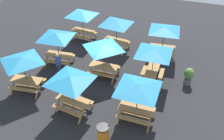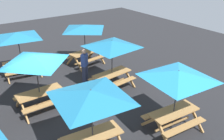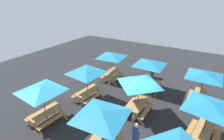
{
  "view_description": "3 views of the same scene",
  "coord_description": "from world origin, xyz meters",
  "px_view_note": "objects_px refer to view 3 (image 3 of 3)",
  "views": [
    {
      "loc": [
        5.13,
        -12.13,
        9.67
      ],
      "look_at": [
        0.92,
        -0.67,
        0.9
      ],
      "focal_mm": 40.0,
      "sensor_mm": 36.0,
      "label": 1
    },
    {
      "loc": [
        2.8,
        8.4,
        5.65
      ],
      "look_at": [
        -3.14,
        -0.01,
        0.9
      ],
      "focal_mm": 40.0,
      "sensor_mm": 36.0,
      "label": 2
    },
    {
      "loc": [
        -7.81,
        -3.36,
        6.62
      ],
      "look_at": [
        3.21,
        3.38,
        0.9
      ],
      "focal_mm": 28.0,
      "sensor_mm": 36.0,
      "label": 3
    }
  ],
  "objects_px": {
    "picnic_table_0": "(102,117)",
    "picnic_table_6": "(42,92)",
    "picnic_table_4": "(139,85)",
    "picnic_table_5": "(87,73)",
    "picnic_table_7": "(204,77)",
    "picnic_table_8": "(210,108)",
    "potted_plant_0": "(152,71)",
    "picnic_table_1": "(150,65)",
    "person_standing": "(135,138)",
    "picnic_table_2": "(112,57)"
  },
  "relations": [
    {
      "from": "picnic_table_0",
      "to": "picnic_table_6",
      "type": "distance_m",
      "value": 3.74
    },
    {
      "from": "picnic_table_4",
      "to": "picnic_table_6",
      "type": "xyz_separation_m",
      "value": [
        -3.32,
        3.96,
        0.0
      ]
    },
    {
      "from": "picnic_table_0",
      "to": "picnic_table_5",
      "type": "height_order",
      "value": "same"
    },
    {
      "from": "picnic_table_7",
      "to": "picnic_table_8",
      "type": "bearing_deg",
      "value": -171.08
    },
    {
      "from": "picnic_table_0",
      "to": "potted_plant_0",
      "type": "bearing_deg",
      "value": -0.76
    },
    {
      "from": "picnic_table_0",
      "to": "picnic_table_1",
      "type": "height_order",
      "value": "same"
    },
    {
      "from": "picnic_table_1",
      "to": "potted_plant_0",
      "type": "height_order",
      "value": "picnic_table_1"
    },
    {
      "from": "potted_plant_0",
      "to": "picnic_table_7",
      "type": "bearing_deg",
      "value": -119.1
    },
    {
      "from": "picnic_table_0",
      "to": "picnic_table_6",
      "type": "xyz_separation_m",
      "value": [
        0.02,
        3.74,
        0.0
      ]
    },
    {
      "from": "picnic_table_4",
      "to": "person_standing",
      "type": "xyz_separation_m",
      "value": [
        -2.62,
        -1.03,
        -1.1
      ]
    },
    {
      "from": "picnic_table_4",
      "to": "potted_plant_0",
      "type": "relative_size",
      "value": 2.06
    },
    {
      "from": "picnic_table_2",
      "to": "picnic_table_7",
      "type": "xyz_separation_m",
      "value": [
        -0.06,
        -6.55,
        0.0
      ]
    },
    {
      "from": "picnic_table_2",
      "to": "potted_plant_0",
      "type": "xyz_separation_m",
      "value": [
        2.12,
        -2.64,
        -1.35
      ]
    },
    {
      "from": "picnic_table_8",
      "to": "picnic_table_7",
      "type": "bearing_deg",
      "value": 17.13
    },
    {
      "from": "picnic_table_2",
      "to": "picnic_table_4",
      "type": "relative_size",
      "value": 1.2
    },
    {
      "from": "picnic_table_2",
      "to": "picnic_table_8",
      "type": "distance_m",
      "value": 7.86
    },
    {
      "from": "picnic_table_2",
      "to": "picnic_table_7",
      "type": "relative_size",
      "value": 0.99
    },
    {
      "from": "picnic_table_5",
      "to": "picnic_table_2",
      "type": "bearing_deg",
      "value": 9.07
    },
    {
      "from": "picnic_table_6",
      "to": "potted_plant_0",
      "type": "height_order",
      "value": "picnic_table_6"
    },
    {
      "from": "picnic_table_2",
      "to": "picnic_table_4",
      "type": "bearing_deg",
      "value": -136.28
    },
    {
      "from": "picnic_table_5",
      "to": "picnic_table_6",
      "type": "distance_m",
      "value": 3.0
    },
    {
      "from": "potted_plant_0",
      "to": "person_standing",
      "type": "height_order",
      "value": "person_standing"
    },
    {
      "from": "picnic_table_6",
      "to": "picnic_table_8",
      "type": "relative_size",
      "value": 1.01
    },
    {
      "from": "picnic_table_1",
      "to": "picnic_table_4",
      "type": "relative_size",
      "value": 1.21
    },
    {
      "from": "picnic_table_5",
      "to": "picnic_table_8",
      "type": "bearing_deg",
      "value": -84.09
    },
    {
      "from": "picnic_table_0",
      "to": "picnic_table_1",
      "type": "bearing_deg",
      "value": -3.28
    },
    {
      "from": "picnic_table_0",
      "to": "potted_plant_0",
      "type": "distance_m",
      "value": 8.61
    },
    {
      "from": "picnic_table_6",
      "to": "picnic_table_5",
      "type": "bearing_deg",
      "value": -6.06
    },
    {
      "from": "picnic_table_0",
      "to": "picnic_table_5",
      "type": "relative_size",
      "value": 1.0
    },
    {
      "from": "picnic_table_1",
      "to": "potted_plant_0",
      "type": "xyz_separation_m",
      "value": [
        2.15,
        0.47,
        -1.35
      ]
    },
    {
      "from": "picnic_table_1",
      "to": "picnic_table_6",
      "type": "relative_size",
      "value": 1.0
    },
    {
      "from": "picnic_table_1",
      "to": "picnic_table_8",
      "type": "height_order",
      "value": "same"
    },
    {
      "from": "picnic_table_7",
      "to": "potted_plant_0",
      "type": "distance_m",
      "value": 4.68
    },
    {
      "from": "picnic_table_0",
      "to": "picnic_table_5",
      "type": "xyz_separation_m",
      "value": [
        2.97,
        3.19,
        0.0
      ]
    },
    {
      "from": "picnic_table_8",
      "to": "picnic_table_0",
      "type": "bearing_deg",
      "value": 136.42
    },
    {
      "from": "picnic_table_7",
      "to": "potted_plant_0",
      "type": "relative_size",
      "value": 2.49
    },
    {
      "from": "picnic_table_8",
      "to": "potted_plant_0",
      "type": "xyz_separation_m",
      "value": [
        5.49,
        4.46,
        -1.35
      ]
    },
    {
      "from": "picnic_table_2",
      "to": "picnic_table_4",
      "type": "xyz_separation_m",
      "value": [
        -3.01,
        -3.6,
        0.0
      ]
    },
    {
      "from": "picnic_table_6",
      "to": "picnic_table_7",
      "type": "relative_size",
      "value": 1.0
    },
    {
      "from": "picnic_table_2",
      "to": "potted_plant_0",
      "type": "height_order",
      "value": "picnic_table_2"
    },
    {
      "from": "person_standing",
      "to": "picnic_table_4",
      "type": "bearing_deg",
      "value": 165.89
    },
    {
      "from": "person_standing",
      "to": "picnic_table_1",
      "type": "bearing_deg",
      "value": 159.66
    },
    {
      "from": "picnic_table_2",
      "to": "potted_plant_0",
      "type": "bearing_deg",
      "value": -57.65
    },
    {
      "from": "picnic_table_1",
      "to": "picnic_table_6",
      "type": "xyz_separation_m",
      "value": [
        -6.29,
        3.46,
        0.0
      ]
    },
    {
      "from": "picnic_table_6",
      "to": "person_standing",
      "type": "bearing_deg",
      "value": -77.56
    },
    {
      "from": "picnic_table_2",
      "to": "picnic_table_4",
      "type": "height_order",
      "value": "same"
    },
    {
      "from": "picnic_table_7",
      "to": "picnic_table_4",
      "type": "bearing_deg",
      "value": 134.48
    },
    {
      "from": "picnic_table_8",
      "to": "potted_plant_0",
      "type": "height_order",
      "value": "picnic_table_8"
    },
    {
      "from": "picnic_table_1",
      "to": "picnic_table_7",
      "type": "bearing_deg",
      "value": 178.19
    },
    {
      "from": "picnic_table_4",
      "to": "person_standing",
      "type": "distance_m",
      "value": 3.03
    }
  ]
}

